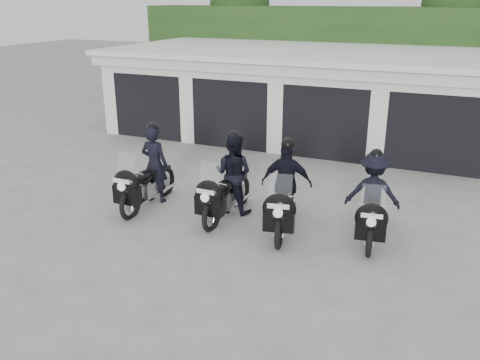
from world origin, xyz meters
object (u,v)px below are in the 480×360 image
at_px(police_bike_a, 148,174).
at_px(police_bike_b, 230,180).
at_px(police_bike_c, 285,190).
at_px(police_bike_d, 372,199).

relative_size(police_bike_a, police_bike_b, 1.01).
bearing_deg(police_bike_a, police_bike_c, 1.31).
bearing_deg(police_bike_b, police_bike_d, 4.99).
xyz_separation_m(police_bike_b, police_bike_d, (3.10, 0.19, -0.04)).
distance_m(police_bike_b, police_bike_c, 1.37).
height_order(police_bike_a, police_bike_c, police_bike_a).
height_order(police_bike_a, police_bike_d, police_bike_a).
relative_size(police_bike_b, police_bike_d, 1.06).
bearing_deg(police_bike_d, police_bike_c, -177.66).
height_order(police_bike_b, police_bike_d, police_bike_b).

